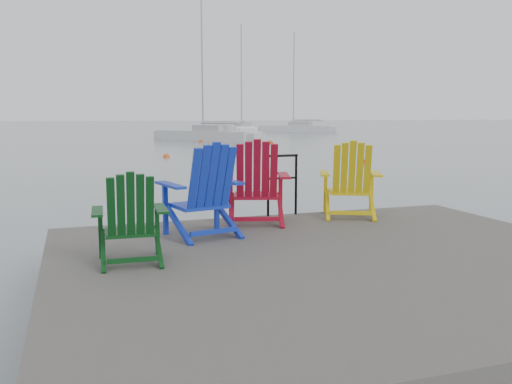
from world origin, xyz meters
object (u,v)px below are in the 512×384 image
object	(u,v)px
buoy_b	(166,157)
buoy_d	(271,143)
sailboat_far	(297,129)
chair_red	(256,182)
buoy_a	(364,163)
chair_green	(130,218)
chair_blue	(204,191)
handrail	(282,179)
sailboat_near	(208,136)
buoy_c	(201,142)
chair_yellow	(351,180)
sailboat_mid	(242,130)

from	to	relation	value
buoy_b	buoy_d	size ratio (longest dim) A/B	0.81
buoy_d	sailboat_far	bearing A→B (deg)	62.82
chair_red	buoy_a	xyz separation A→B (m)	(9.00, 12.78, -1.07)
chair_green	chair_blue	xyz separation A→B (m)	(0.97, 0.95, 0.11)
chair_blue	buoy_d	bearing A→B (deg)	56.13
handrail	buoy_d	world-z (taller)	handrail
sailboat_near	sailboat_far	xyz separation A→B (m)	(14.89, 17.46, 0.00)
sailboat_far	buoy_c	xyz separation A→B (m)	(-15.83, -19.07, -0.36)
chair_red	buoy_c	world-z (taller)	chair_red
chair_yellow	sailboat_near	distance (m)	34.74
chair_green	buoy_a	distance (m)	17.95
sailboat_mid	buoy_c	distance (m)	19.76
sailboat_mid	buoy_b	distance (m)	34.34
sailboat_far	buoy_b	distance (m)	38.85
buoy_c	buoy_a	bearing A→B (deg)	-83.27
handrail	sailboat_far	world-z (taller)	sailboat_far
chair_green	buoy_b	world-z (taller)	chair_green
buoy_c	chair_green	bearing A→B (deg)	-103.98
handrail	chair_yellow	size ratio (longest dim) A/B	0.83
sailboat_near	buoy_b	xyz separation A→B (m)	(-5.76, -15.44, -0.35)
sailboat_far	buoy_d	distance (m)	25.35
chair_blue	buoy_c	distance (m)	34.00
chair_yellow	sailboat_mid	bearing A→B (deg)	98.49
sailboat_near	sailboat_mid	world-z (taller)	sailboat_near
handrail	sailboat_near	xyz separation A→B (m)	(7.03, 33.70, -0.69)
buoy_b	buoy_c	size ratio (longest dim) A/B	1.02
handrail	sailboat_mid	distance (m)	51.98
sailboat_mid	sailboat_far	xyz separation A→B (m)	(7.12, 1.34, 0.00)
buoy_a	buoy_c	world-z (taller)	buoy_a
buoy_a	buoy_b	bearing A→B (deg)	140.17
buoy_a	chair_yellow	bearing A→B (deg)	-120.66
chair_yellow	buoy_a	xyz separation A→B (m)	(7.57, 12.77, -1.05)
buoy_a	buoy_d	size ratio (longest dim) A/B	0.84
handrail	buoy_b	world-z (taller)	handrail
buoy_c	chair_red	bearing A→B (deg)	-101.56
chair_blue	sailboat_mid	bearing A→B (deg)	60.08
buoy_b	buoy_a	bearing A→B (deg)	-39.83
sailboat_far	chair_red	bearing A→B (deg)	-163.95
sailboat_mid	buoy_c	size ratio (longest dim) A/B	37.00
chair_red	sailboat_far	distance (m)	56.34
buoy_b	chair_blue	bearing A→B (deg)	-97.97
sailboat_near	sailboat_far	bearing A→B (deg)	13.88
buoy_a	buoy_c	bearing A→B (deg)	96.73
chair_green	chair_red	size ratio (longest dim) A/B	0.81
chair_green	chair_red	distance (m)	2.37
handrail	sailboat_near	bearing A→B (deg)	78.21
sailboat_far	buoy_c	distance (m)	24.79
sailboat_far	buoy_b	size ratio (longest dim) A/B	35.04
sailboat_mid	buoy_b	world-z (taller)	sailboat_mid
sailboat_near	buoy_c	distance (m)	1.90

